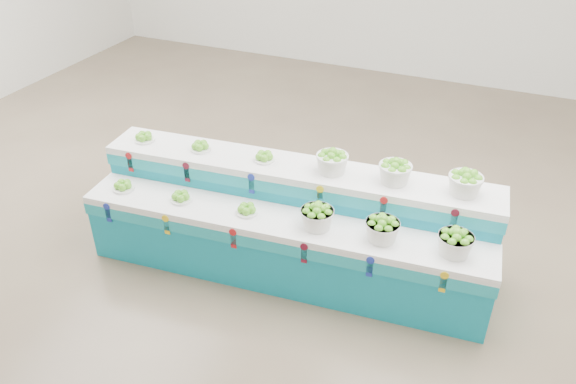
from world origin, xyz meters
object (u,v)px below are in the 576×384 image
at_px(display_stand, 288,223).
at_px(basket_upper_right, 465,182).
at_px(plate_upper_mid, 200,146).
at_px(basket_lower_left, 317,216).

bearing_deg(display_stand, basket_upper_right, 8.86).
relative_size(display_stand, basket_upper_right, 13.01).
xyz_separation_m(display_stand, basket_upper_right, (1.51, 0.37, 0.62)).
height_order(plate_upper_mid, basket_upper_right, basket_upper_right).
relative_size(display_stand, plate_upper_mid, 18.72).
height_order(basket_lower_left, plate_upper_mid, plate_upper_mid).
xyz_separation_m(basket_lower_left, plate_upper_mid, (-1.38, 0.36, 0.24)).
bearing_deg(basket_upper_right, display_stand, -166.26).
bearing_deg(display_stand, plate_upper_mid, 166.45).
relative_size(plate_upper_mid, basket_upper_right, 0.70).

